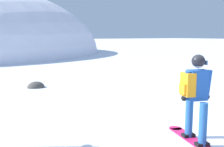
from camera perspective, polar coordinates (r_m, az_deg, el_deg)
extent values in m
plane|color=white|center=(5.72, 15.57, -13.49)|extent=(300.00, 300.00, 0.00)
cube|color=#D11E5B|center=(5.71, 16.95, -13.46)|extent=(0.71, 1.58, 0.02)
cylinder|color=#D11E5B|center=(6.34, 13.12, -11.14)|extent=(0.28, 0.28, 0.02)
cube|color=black|center=(5.88, 15.69, -12.32)|extent=(0.28, 0.21, 0.06)
cube|color=black|center=(5.51, 18.33, -13.86)|extent=(0.28, 0.21, 0.06)
cylinder|color=#235699|center=(5.76, 15.84, -8.77)|extent=(0.15, 0.15, 0.82)
cylinder|color=#235699|center=(5.38, 18.51, -10.09)|extent=(0.15, 0.15, 0.82)
cube|color=#1E4C9E|center=(5.41, 17.43, -2.30)|extent=(0.41, 0.31, 0.58)
cylinder|color=#1E4C9E|center=(5.29, 15.33, -2.45)|extent=(0.15, 0.20, 0.57)
cylinder|color=#1E4C9E|center=(5.53, 19.43, -2.16)|extent=(0.15, 0.20, 0.57)
sphere|color=black|center=(5.36, 14.83, -5.02)|extent=(0.11, 0.11, 0.11)
sphere|color=black|center=(5.62, 19.25, -4.59)|extent=(0.11, 0.11, 0.11)
cube|color=orange|center=(5.30, 15.61, -2.22)|extent=(0.25, 0.32, 0.44)
cube|color=orange|center=(5.26, 14.65, -3.13)|extent=(0.11, 0.21, 0.20)
sphere|color=beige|center=(5.35, 17.62, 2.18)|extent=(0.21, 0.21, 0.21)
sphere|color=black|center=(5.35, 17.63, 2.50)|extent=(0.25, 0.25, 0.25)
cube|color=navy|center=(5.42, 18.77, 2.20)|extent=(0.08, 0.17, 0.08)
ellipsoid|color=#4C4742|center=(11.31, -15.63, -2.84)|extent=(0.69, 0.59, 0.49)
ellipsoid|color=#4C4742|center=(11.23, 17.69, -3.00)|extent=(0.43, 0.37, 0.30)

